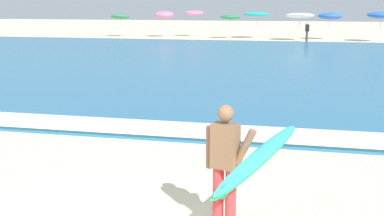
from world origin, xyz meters
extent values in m
cube|color=teal|center=(0.00, 18.88, 0.07)|extent=(120.00, 28.00, 0.14)
cube|color=white|center=(0.00, 5.48, 0.15)|extent=(120.00, 1.33, 0.01)
cylinder|color=red|center=(1.16, 1.07, 0.44)|extent=(0.15, 0.15, 0.88)
cylinder|color=red|center=(1.33, 1.02, 0.44)|extent=(0.15, 0.15, 0.88)
cube|color=brown|center=(1.25, 1.05, 1.18)|extent=(0.39, 0.31, 0.60)
sphere|color=brown|center=(1.25, 1.05, 1.62)|extent=(0.22, 0.22, 0.22)
cylinder|color=brown|center=(1.03, 1.11, 1.13)|extent=(0.10, 0.10, 0.58)
cylinder|color=brown|center=(1.51, 0.98, 1.20)|extent=(0.33, 0.19, 0.51)
ellipsoid|color=#33BCD6|center=(1.71, 0.90, 1.13)|extent=(1.00, 2.50, 0.28)
ellipsoid|color=green|center=(1.71, 0.90, 1.11)|extent=(1.05, 2.60, 0.25)
cube|color=green|center=(1.41, -0.07, 1.01)|extent=(0.06, 0.14, 0.14)
cylinder|color=beige|center=(-13.77, 36.55, 0.89)|extent=(0.05, 0.05, 1.77)
ellipsoid|color=#23844C|center=(-13.77, 36.55, 1.83)|extent=(1.79, 1.82, 0.56)
cylinder|color=beige|center=(-9.72, 36.90, 0.97)|extent=(0.05, 0.05, 1.94)
ellipsoid|color=pink|center=(-9.72, 36.90, 2.03)|extent=(1.73, 1.78, 0.74)
cylinder|color=beige|center=(-7.24, 38.06, 1.05)|extent=(0.05, 0.05, 2.10)
ellipsoid|color=pink|center=(-7.24, 38.06, 2.16)|extent=(1.76, 1.78, 0.54)
cylinder|color=beige|center=(-3.67, 36.42, 0.90)|extent=(0.05, 0.05, 1.80)
ellipsoid|color=#23844C|center=(-3.67, 36.42, 1.86)|extent=(1.76, 1.77, 0.46)
cylinder|color=beige|center=(-1.47, 37.00, 1.03)|extent=(0.05, 0.05, 2.05)
ellipsoid|color=#19ADB2|center=(-1.47, 37.00, 2.11)|extent=(2.27, 2.27, 0.38)
cylinder|color=beige|center=(2.19, 35.19, 1.00)|extent=(0.05, 0.05, 2.00)
ellipsoid|color=white|center=(2.19, 35.19, 2.06)|extent=(2.29, 2.31, 0.51)
cylinder|color=beige|center=(4.66, 36.85, 0.95)|extent=(0.05, 0.05, 1.89)
ellipsoid|color=blue|center=(4.66, 36.85, 1.98)|extent=(2.01, 2.02, 0.62)
cylinder|color=beige|center=(8.40, 35.19, 1.02)|extent=(0.05, 0.05, 2.04)
ellipsoid|color=blue|center=(8.40, 35.19, 2.12)|extent=(2.12, 2.13, 0.56)
cylinder|color=#383842|center=(2.81, 34.11, 0.42)|extent=(0.20, 0.20, 0.84)
cube|color=black|center=(2.81, 34.11, 1.11)|extent=(0.32, 0.20, 0.54)
sphere|color=beige|center=(2.81, 34.11, 1.48)|extent=(0.20, 0.20, 0.20)
camera|label=1|loc=(2.11, -4.84, 3.00)|focal=44.27mm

